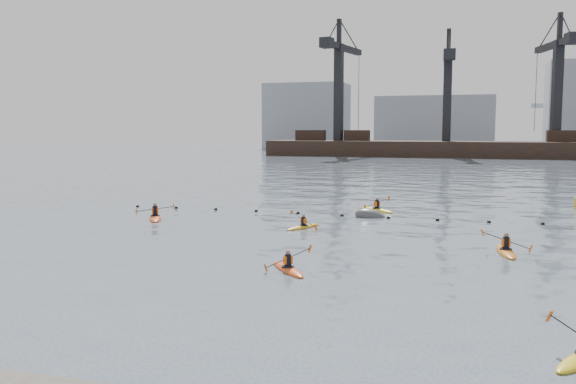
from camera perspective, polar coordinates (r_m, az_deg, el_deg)
name	(u,v)px	position (r m, az deg, el deg)	size (l,w,h in m)	color
ground	(242,327)	(17.79, -4.33, -12.45)	(400.00, 400.00, 0.00)	#3D485A
float_line	(365,216)	(39.20, 7.25, -2.28)	(33.24, 0.73, 0.24)	black
barge_pier	(445,147)	(125.89, 14.45, 4.08)	(72.00, 19.30, 29.50)	black
skyline	(464,115)	(166.03, 16.11, 6.98)	(141.00, 28.00, 22.00)	gray
kayaker_0	(288,268)	(24.34, 0.00, -7.16)	(2.30, 2.68, 1.08)	#D14513
kayaker_2	(155,217)	(38.98, -12.32, -2.30)	(2.36, 3.45, 1.14)	#E94A16
kayaker_3	(303,226)	(34.60, 1.45, -3.24)	(1.83, 2.80, 1.07)	gold
kayaker_4	(506,251)	(29.43, 19.71, -5.19)	(2.27, 3.37, 1.21)	#C46212
kayaker_5	(377,209)	(42.19, 8.32, -1.61)	(2.90, 2.66, 1.08)	yellow
mooring_buoy	(371,217)	(39.20, 7.73, -2.33)	(2.02, 1.19, 1.01)	#3C3E41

